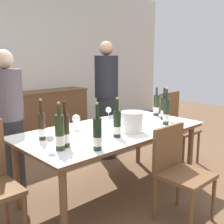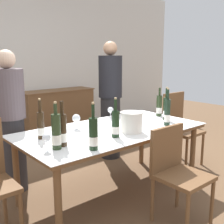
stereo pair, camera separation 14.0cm
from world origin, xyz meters
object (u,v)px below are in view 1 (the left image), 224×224
object	(u,v)px
wine_bottle_3	(117,124)
wine_glass_0	(109,110)
wine_bottle_6	(156,106)
person_host	(8,124)
sideboard_cabinet	(51,113)
wine_bottle_4	(166,112)
wine_bottle_2	(97,135)
ice_bucket	(132,121)
wine_bottle_1	(164,109)
wine_bottle_0	(60,133)
wine_bottle_7	(42,126)
wine_glass_1	(58,124)
wine_glass_3	(50,140)
chair_near_front	(178,166)
wine_bottle_5	(65,131)
person_guest_left	(106,101)
wine_glass_2	(76,119)
dining_table	(112,135)
chair_right_end	(175,123)

from	to	relation	value
wine_bottle_3	wine_glass_0	distance (m)	0.77
wine_bottle_6	person_host	bearing A→B (deg)	157.63
sideboard_cabinet	wine_bottle_4	world-z (taller)	wine_bottle_4
wine_bottle_2	person_host	xyz separation A→B (m)	(-0.24, 1.17, -0.09)
ice_bucket	wine_bottle_1	bearing A→B (deg)	9.95
sideboard_cabinet	wine_bottle_0	distance (m)	3.03
wine_bottle_7	wine_glass_1	world-z (taller)	wine_bottle_7
wine_glass_3	chair_near_front	distance (m)	1.16
chair_near_front	person_host	distance (m)	1.77
wine_bottle_5	wine_bottle_2	bearing A→B (deg)	-59.57
ice_bucket	wine_bottle_0	xyz separation A→B (m)	(-0.83, 0.02, 0.03)
ice_bucket	wine_bottle_0	bearing A→B (deg)	178.31
person_guest_left	wine_bottle_6	bearing A→B (deg)	-78.78
wine_bottle_6	wine_glass_2	xyz separation A→B (m)	(-1.15, 0.14, -0.01)
wine_glass_0	dining_table	bearing A→B (deg)	-128.14
wine_glass_1	wine_bottle_7	bearing A→B (deg)	-166.54
wine_bottle_0	wine_bottle_3	bearing A→B (deg)	-5.32
wine_bottle_0	chair_right_end	bearing A→B (deg)	7.90
dining_table	chair_near_front	size ratio (longest dim) A/B	2.29
wine_bottle_1	person_host	xyz separation A→B (m)	(-1.53, 0.87, -0.09)
wine_bottle_2	wine_bottle_3	xyz separation A→B (m)	(0.37, 0.15, -0.01)
dining_table	ice_bucket	xyz separation A→B (m)	(0.07, -0.22, 0.17)
wine_bottle_4	person_guest_left	distance (m)	1.15
ice_bucket	wine_bottle_1	world-z (taller)	wine_bottle_1
wine_bottle_1	chair_near_front	xyz separation A→B (m)	(-0.63, -0.64, -0.36)
dining_table	wine_glass_0	world-z (taller)	wine_glass_0
wine_glass_2	wine_glass_3	xyz separation A→B (m)	(-0.55, -0.42, -0.01)
wine_bottle_1	chair_near_front	world-z (taller)	wine_bottle_1
wine_glass_3	chair_right_end	xyz separation A→B (m)	(2.11, 0.27, -0.27)
wine_bottle_0	wine_bottle_1	bearing A→B (deg)	3.59
wine_bottle_0	wine_glass_0	size ratio (longest dim) A/B	2.72
wine_bottle_0	wine_glass_2	size ratio (longest dim) A/B	2.49
sideboard_cabinet	wine_glass_3	xyz separation A→B (m)	(-1.57, -2.60, 0.40)
wine_bottle_1	person_host	size ratio (longest dim) A/B	0.26
wine_glass_1	wine_glass_3	size ratio (longest dim) A/B	0.98
wine_glass_0	ice_bucket	bearing A→B (deg)	-110.38
wine_bottle_5	wine_glass_3	size ratio (longest dim) A/B	2.66
wine_bottle_3	chair_right_end	bearing A→B (deg)	13.17
chair_near_front	wine_bottle_1	bearing A→B (deg)	45.48
sideboard_cabinet	wine_glass_2	size ratio (longest dim) A/B	8.66
wine_bottle_0	person_guest_left	world-z (taller)	person_guest_left
wine_bottle_0	wine_glass_2	bearing A→B (deg)	42.22
wine_bottle_2	wine_glass_1	bearing A→B (deg)	88.20
wine_glass_0	chair_right_end	world-z (taller)	chair_right_end
wine_bottle_1	wine_bottle_7	xyz separation A→B (m)	(-1.47, 0.26, -0.00)
wine_bottle_1	person_host	world-z (taller)	person_host
wine_bottle_7	dining_table	bearing A→B (deg)	-12.61
wine_glass_0	wine_bottle_3	bearing A→B (deg)	-126.52
dining_table	wine_bottle_4	bearing A→B (deg)	-25.65
ice_bucket	person_guest_left	distance (m)	1.26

